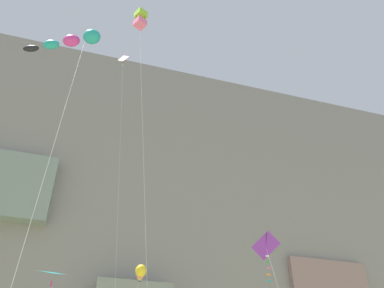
# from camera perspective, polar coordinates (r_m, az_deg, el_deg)

# --- Properties ---
(cliff_face) EXTENTS (180.00, 34.54, 58.19)m
(cliff_face) POSITION_cam_1_polar(r_m,az_deg,el_deg) (76.17, -9.61, -13.27)
(cliff_face) COLOR gray
(cliff_face) RESTS_ON ground
(kite_delta_high_right) EXTENTS (2.82, 1.87, 11.69)m
(kite_delta_high_right) POSITION_cam_1_polar(r_m,az_deg,el_deg) (36.43, -18.73, -17.77)
(kite_delta_high_right) COLOR teal
(kite_delta_high_right) RESTS_ON ground
(kite_windsock_low_left) EXTENTS (3.88, 6.03, 18.03)m
(kite_windsock_low_left) POSITION_cam_1_polar(r_m,az_deg,el_deg) (21.75, -16.16, 13.60)
(kite_windsock_low_left) COLOR teal
(kite_windsock_low_left) RESTS_ON ground
(kite_diamond_mid_left) EXTENTS (1.96, 4.91, 13.18)m
(kite_diamond_mid_left) POSITION_cam_1_polar(r_m,az_deg,el_deg) (29.58, 10.35, -14.17)
(kite_diamond_mid_left) COLOR purple
(kite_diamond_mid_left) RESTS_ON ground
(kite_diamond_upper_mid) EXTENTS (2.80, 2.03, 35.07)m
(kite_diamond_upper_mid) POSITION_cam_1_polar(r_m,az_deg,el_deg) (43.24, -9.61, 8.75)
(kite_diamond_upper_mid) COLOR red
(kite_diamond_upper_mid) RESTS_ON ground
(kite_box_upper_left) EXTENTS (2.63, 2.66, 28.61)m
(kite_box_upper_left) POSITION_cam_1_polar(r_m,az_deg,el_deg) (33.42, -7.16, 16.71)
(kite_box_upper_left) COLOR #8CCC33
(kite_box_upper_left) RESTS_ON ground
(kite_windsock_near_cliff) EXTENTS (3.21, 7.48, 13.52)m
(kite_windsock_near_cliff) POSITION_cam_1_polar(r_m,az_deg,el_deg) (36.80, -7.16, -17.36)
(kite_windsock_near_cliff) COLOR yellow
(kite_windsock_near_cliff) RESTS_ON ground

